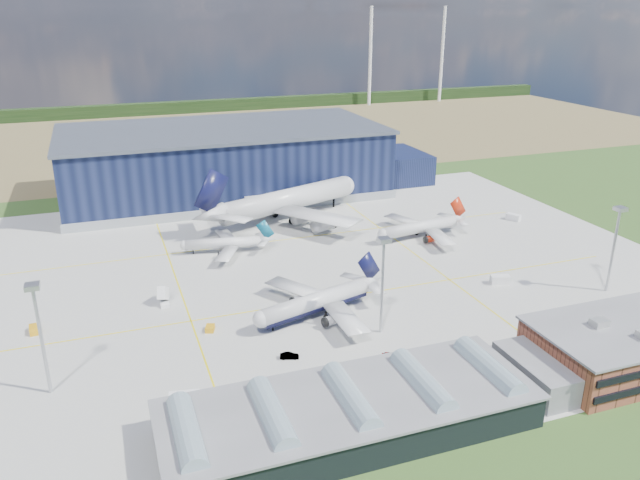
{
  "coord_description": "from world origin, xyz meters",
  "views": [
    {
      "loc": [
        -45.82,
        -143.76,
        69.93
      ],
      "look_at": [
        9.91,
        10.56,
        8.18
      ],
      "focal_mm": 35.0,
      "sensor_mm": 36.0,
      "label": 1
    }
  ],
  "objects": [
    {
      "name": "glass_concourse",
      "position": [
        -6.45,
        -60.0,
        3.69
      ],
      "size": [
        78.0,
        23.0,
        8.6
      ],
      "color": "black",
      "rests_on": "ground"
    },
    {
      "name": "gse_tug_a",
      "position": [
        -64.33,
        -3.43,
        0.78
      ],
      "size": [
        2.64,
        3.96,
        1.57
      ],
      "primitive_type": "cube",
      "rotation": [
        0.0,
        0.0,
        0.09
      ],
      "color": "orange",
      "rests_on": "ground"
    },
    {
      "name": "car_a",
      "position": [
        7.1,
        -40.4,
        0.53
      ],
      "size": [
        3.34,
        2.33,
        1.06
      ],
      "primitive_type": "imported",
      "rotation": [
        0.0,
        0.0,
        1.18
      ],
      "color": "#99999E",
      "rests_on": "ground"
    },
    {
      "name": "treeline",
      "position": [
        0.0,
        300.0,
        4.0
      ],
      "size": [
        600.0,
        8.0,
        8.0
      ],
      "primitive_type": "cube",
      "color": "black",
      "rests_on": "ground"
    },
    {
      "name": "light_mast_west",
      "position": [
        -60.0,
        -30.0,
        15.43
      ],
      "size": [
        2.6,
        2.6,
        23.0
      ],
      "color": "#ACADB2",
      "rests_on": "ground"
    },
    {
      "name": "gse_cart_b",
      "position": [
        15.18,
        60.09,
        0.68
      ],
      "size": [
        3.76,
        3.47,
        1.36
      ],
      "primitive_type": "cube",
      "rotation": [
        0.0,
        0.0,
        0.98
      ],
      "color": "white",
      "rests_on": "ground"
    },
    {
      "name": "airliner_widebody",
      "position": [
        13.79,
        54.08,
        11.12
      ],
      "size": [
        87.43,
        86.57,
        22.24
      ],
      "primitive_type": null,
      "rotation": [
        0.0,
        0.0,
        0.36
      ],
      "color": "silver",
      "rests_on": "ground"
    },
    {
      "name": "airliner_regional",
      "position": [
        -13.74,
        30.76,
        4.73
      ],
      "size": [
        33.9,
        33.4,
        9.45
      ],
      "primitive_type": null,
      "rotation": [
        0.0,
        0.0,
        2.95
      ],
      "color": "silver",
      "rests_on": "ground"
    },
    {
      "name": "airliner_navy",
      "position": [
        -1.56,
        -17.72,
        6.23
      ],
      "size": [
        47.33,
        46.77,
        12.46
      ],
      "primitive_type": null,
      "rotation": [
        0.0,
        0.0,
        3.43
      ],
      "color": "silver",
      "rests_on": "ground"
    },
    {
      "name": "ground",
      "position": [
        0.0,
        0.0,
        0.0
      ],
      "size": [
        600.0,
        600.0,
        0.0
      ],
      "primitive_type": "plane",
      "color": "#2B4C1C",
      "rests_on": "ground"
    },
    {
      "name": "hangar",
      "position": [
        2.81,
        94.8,
        11.62
      ],
      "size": [
        145.0,
        62.0,
        26.1
      ],
      "color": "black",
      "rests_on": "ground"
    },
    {
      "name": "car_b",
      "position": [
        -13.01,
        -33.88,
        0.66
      ],
      "size": [
        4.27,
        2.61,
        1.33
      ],
      "primitive_type": "imported",
      "rotation": [
        0.0,
        0.0,
        1.25
      ],
      "color": "#99999E",
      "rests_on": "ground"
    },
    {
      "name": "airliner_red",
      "position": [
        47.77,
        22.0,
        5.69
      ],
      "size": [
        39.24,
        38.59,
        11.38
      ],
      "primitive_type": null,
      "rotation": [
        0.0,
        0.0,
        3.28
      ],
      "color": "silver",
      "rests_on": "ground"
    },
    {
      "name": "apron",
      "position": [
        0.0,
        10.0,
        0.03
      ],
      "size": [
        220.0,
        160.0,
        0.08
      ],
      "color": "#A8A9A3",
      "rests_on": "ground"
    },
    {
      "name": "gse_van_c",
      "position": [
        51.33,
        -16.83,
        1.21
      ],
      "size": [
        5.55,
        3.93,
        2.42
      ],
      "primitive_type": "cube",
      "rotation": [
        0.0,
        0.0,
        1.24
      ],
      "color": "white",
      "rests_on": "ground"
    },
    {
      "name": "gse_van_a",
      "position": [
        -36.25,
        -42.89,
        1.24
      ],
      "size": [
        6.06,
        3.49,
        2.49
      ],
      "primitive_type": "cube",
      "rotation": [
        0.0,
        0.0,
        1.39
      ],
      "color": "white",
      "rests_on": "ground"
    },
    {
      "name": "farmland",
      "position": [
        0.0,
        220.0,
        0.0
      ],
      "size": [
        600.0,
        220.0,
        0.01
      ],
      "primitive_type": "cube",
      "color": "olive",
      "rests_on": "ground"
    },
    {
      "name": "light_mast_center",
      "position": [
        10.0,
        -30.0,
        15.43
      ],
      "size": [
        2.6,
        2.6,
        23.0
      ],
      "color": "#ACADB2",
      "rests_on": "ground"
    },
    {
      "name": "gse_van_b",
      "position": [
        87.27,
        26.62,
        1.1
      ],
      "size": [
        4.27,
        5.29,
        2.21
      ],
      "primitive_type": "cube",
      "rotation": [
        0.0,
        0.0,
        0.51
      ],
      "color": "white",
      "rests_on": "ground"
    },
    {
      "name": "light_mast_east",
      "position": [
        75.0,
        -30.0,
        15.43
      ],
      "size": [
        2.6,
        2.6,
        23.0
      ],
      "color": "#ACADB2",
      "rests_on": "ground"
    },
    {
      "name": "airstair",
      "position": [
        -34.83,
        2.2,
        1.66
      ],
      "size": [
        3.48,
        5.55,
        3.31
      ],
      "primitive_type": "cube",
      "rotation": [
        0.0,
        0.0,
        -0.29
      ],
      "color": "white",
      "rests_on": "ground"
    },
    {
      "name": "gse_tug_b",
      "position": [
        -26.59,
        -16.18,
        0.62
      ],
      "size": [
        2.74,
        3.32,
        1.24
      ],
      "primitive_type": "cube",
      "rotation": [
        0.0,
        0.0,
        -0.34
      ],
      "color": "orange",
      "rests_on": "ground"
    }
  ]
}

